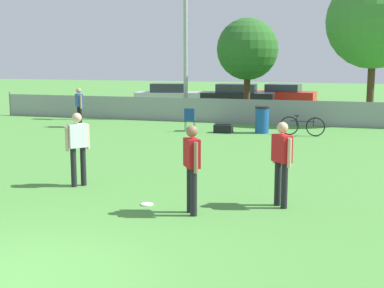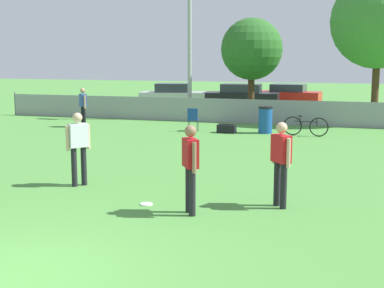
% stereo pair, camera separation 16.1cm
% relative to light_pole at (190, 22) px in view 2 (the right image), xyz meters
% --- Properties ---
extents(ground_plane, '(120.00, 120.00, 0.00)m').
position_rel_light_pole_xyz_m(ground_plane, '(3.42, -18.72, -4.61)').
color(ground_plane, '#4C8C3D').
extents(fence_backline, '(25.58, 0.07, 1.21)m').
position_rel_light_pole_xyz_m(fence_backline, '(3.42, -0.72, -4.06)').
color(fence_backline, gray).
rests_on(fence_backline, ground_plane).
extents(light_pole, '(0.90, 0.36, 7.73)m').
position_rel_light_pole_xyz_m(light_pole, '(0.00, 0.00, 0.00)').
color(light_pole, '#9E9EA3').
rests_on(light_pole, ground_plane).
extents(tree_near_pole, '(3.00, 3.00, 4.87)m').
position_rel_light_pole_xyz_m(tree_near_pole, '(2.70, 1.46, -1.26)').
color(tree_near_pole, '#4C331E').
rests_on(tree_near_pole, ground_plane).
extents(tree_far_right, '(4.20, 4.20, 6.66)m').
position_rel_light_pole_xyz_m(tree_far_right, '(8.45, 0.89, -0.07)').
color(tree_far_right, '#4C331E').
rests_on(tree_far_right, ground_plane).
extents(player_receiver_white, '(0.44, 0.48, 1.71)m').
position_rel_light_pole_xyz_m(player_receiver_white, '(1.68, -13.69, -3.61)').
color(player_receiver_white, black).
rests_on(player_receiver_white, ground_plane).
extents(player_defender_red, '(0.45, 0.47, 1.71)m').
position_rel_light_pole_xyz_m(player_defender_red, '(6.39, -14.11, -3.61)').
color(player_defender_red, black).
rests_on(player_defender_red, ground_plane).
extents(player_thrower_red, '(0.42, 0.51, 1.71)m').
position_rel_light_pole_xyz_m(player_thrower_red, '(4.84, -15.10, -3.61)').
color(player_thrower_red, black).
rests_on(player_thrower_red, ground_plane).
extents(spectator_in_blue, '(0.45, 0.44, 1.68)m').
position_rel_light_pole_xyz_m(spectator_in_blue, '(-3.51, -4.05, -3.63)').
color(spectator_in_blue, black).
rests_on(spectator_in_blue, ground_plane).
extents(frisbee_disc, '(0.26, 0.26, 0.03)m').
position_rel_light_pole_xyz_m(frisbee_disc, '(3.79, -14.75, -4.60)').
color(frisbee_disc, white).
rests_on(frisbee_disc, ground_plane).
extents(folding_chair_sideline, '(0.48, 0.48, 0.94)m').
position_rel_light_pole_xyz_m(folding_chair_sideline, '(1.40, -3.96, -4.07)').
color(folding_chair_sideline, '#333338').
rests_on(folding_chair_sideline, ground_plane).
extents(bicycle_sideline, '(1.72, 0.44, 0.78)m').
position_rel_light_pole_xyz_m(bicycle_sideline, '(5.89, -3.90, -4.24)').
color(bicycle_sideline, black).
rests_on(bicycle_sideline, ground_plane).
extents(trash_bin, '(0.56, 0.56, 1.06)m').
position_rel_light_pole_xyz_m(trash_bin, '(4.30, -3.63, -4.08)').
color(trash_bin, '#194C99').
rests_on(trash_bin, ground_plane).
extents(gear_bag_sideline, '(0.72, 0.40, 0.35)m').
position_rel_light_pole_xyz_m(gear_bag_sideline, '(2.82, -4.00, -4.45)').
color(gear_bag_sideline, black).
rests_on(gear_bag_sideline, ground_plane).
extents(parked_car_silver, '(4.24, 2.54, 1.42)m').
position_rel_light_pole_xyz_m(parked_car_silver, '(-3.07, 6.34, -3.93)').
color(parked_car_silver, black).
rests_on(parked_car_silver, ground_plane).
extents(parked_car_dark, '(4.53, 1.97, 1.42)m').
position_rel_light_pole_xyz_m(parked_car_dark, '(1.03, 6.95, -3.91)').
color(parked_car_dark, black).
rests_on(parked_car_dark, ground_plane).
extents(parked_car_red, '(4.17, 2.11, 1.30)m').
position_rel_light_pole_xyz_m(parked_car_red, '(3.42, 10.12, -3.98)').
color(parked_car_red, black).
rests_on(parked_car_red, ground_plane).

